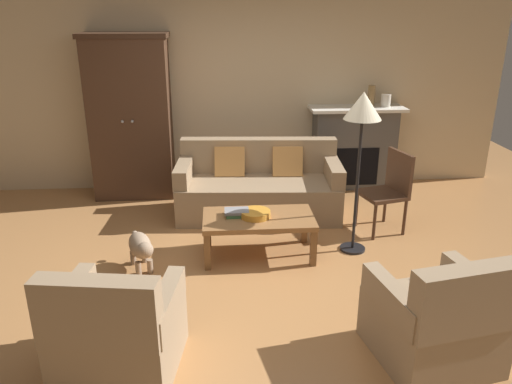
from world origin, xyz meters
The scene contains 15 objects.
ground_plane centered at (0.00, 0.00, 0.00)m, with size 9.60×9.60×0.00m, color #B27A47.
back_wall centered at (0.00, 2.55, 1.40)m, with size 7.20×0.10×2.80m, color beige.
fireplace centered at (1.55, 2.30, 0.57)m, with size 1.26×0.48×1.12m.
armoire centered at (-1.40, 2.22, 1.04)m, with size 1.06×0.57×2.07m.
couch centered at (0.18, 1.44, 0.32)m, with size 1.97×0.98×0.86m.
coffee_table centered at (0.08, 0.35, 0.37)m, with size 1.10×0.60×0.42m.
fruit_bowl centered at (0.05, 0.35, 0.45)m, with size 0.30×0.30×0.06m, color orange.
book_stack centered at (-0.12, 0.39, 0.45)m, with size 0.26×0.18×0.06m.
mantel_vase_bronze centered at (1.73, 2.28, 1.26)m, with size 0.09×0.09×0.28m, color olive.
mantel_vase_cream centered at (1.93, 2.28, 1.20)m, with size 0.13×0.13×0.16m, color beige.
armchair_near_left centered at (-1.00, -1.31, 0.32)m, with size 0.88×0.87×0.88m.
armchair_near_right centered at (1.19, -1.34, 0.32)m, with size 0.90×0.90×0.88m.
side_chair_wooden centered at (1.57, 0.85, 0.51)m, with size 0.54×0.54×0.90m.
floor_lamp centered at (1.07, 0.38, 1.41)m, with size 0.36×0.36×1.63m.
dog centered at (-1.05, 0.12, 0.25)m, with size 0.32×0.55×0.39m.
Camera 1 is at (-0.29, -4.17, 2.38)m, focal length 34.98 mm.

